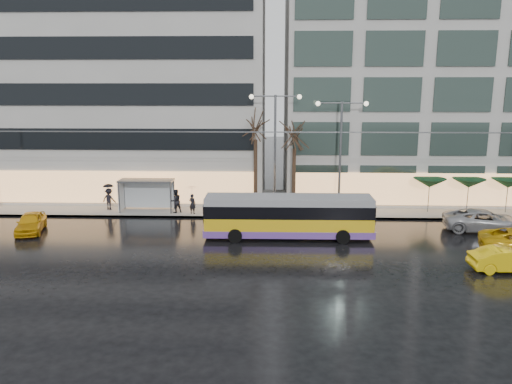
{
  "coord_description": "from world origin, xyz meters",
  "views": [
    {
      "loc": [
        1.78,
        -27.29,
        9.88
      ],
      "look_at": [
        0.73,
        5.0,
        2.92
      ],
      "focal_mm": 35.0,
      "sensor_mm": 36.0,
      "label": 1
    }
  ],
  "objects_px": {
    "taxi_a": "(31,222)",
    "street_lamp_near": "(275,137)",
    "bus_shelter": "(142,188)",
    "trolleybus": "(288,218)"
  },
  "relations": [
    {
      "from": "trolleybus",
      "to": "bus_shelter",
      "type": "distance_m",
      "value": 12.97
    },
    {
      "from": "street_lamp_near",
      "to": "taxi_a",
      "type": "bearing_deg",
      "value": -160.96
    },
    {
      "from": "street_lamp_near",
      "to": "taxi_a",
      "type": "height_order",
      "value": "street_lamp_near"
    },
    {
      "from": "taxi_a",
      "to": "street_lamp_near",
      "type": "bearing_deg",
      "value": 4.67
    },
    {
      "from": "trolleybus",
      "to": "street_lamp_near",
      "type": "distance_m",
      "value": 8.04
    },
    {
      "from": "trolleybus",
      "to": "taxi_a",
      "type": "xyz_separation_m",
      "value": [
        -17.56,
        0.76,
        -0.7
      ]
    },
    {
      "from": "street_lamp_near",
      "to": "trolleybus",
      "type": "bearing_deg",
      "value": -82.37
    },
    {
      "from": "trolleybus",
      "to": "street_lamp_near",
      "type": "bearing_deg",
      "value": 97.63
    },
    {
      "from": "bus_shelter",
      "to": "trolleybus",
      "type": "bearing_deg",
      "value": -29.65
    },
    {
      "from": "bus_shelter",
      "to": "street_lamp_near",
      "type": "height_order",
      "value": "street_lamp_near"
    }
  ]
}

